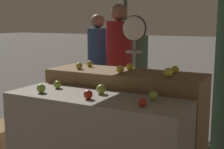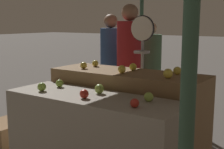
# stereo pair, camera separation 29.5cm
# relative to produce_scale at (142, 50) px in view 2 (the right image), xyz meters

# --- Properties ---
(display_counter_front) EXTENTS (1.65, 0.55, 0.89)m
(display_counter_front) POSITION_rel_produce_scale_xyz_m (0.21, -1.29, -0.74)
(display_counter_front) COLOR gray
(display_counter_front) RESTS_ON ground_plane
(display_counter_back) EXTENTS (1.65, 0.55, 1.03)m
(display_counter_back) POSITION_rel_produce_scale_xyz_m (0.21, -0.69, -0.68)
(display_counter_back) COLOR olive
(display_counter_back) RESTS_ON ground_plane
(apple_front_0) EXTENTS (0.08, 0.08, 0.08)m
(apple_front_0) POSITION_rel_produce_scale_xyz_m (-0.30, -1.40, -0.26)
(apple_front_0) COLOR #84AD3D
(apple_front_0) RESTS_ON display_counter_front
(apple_front_1) EXTENTS (0.08, 0.08, 0.08)m
(apple_front_1) POSITION_rel_produce_scale_xyz_m (0.21, -1.40, -0.26)
(apple_front_1) COLOR #AD281E
(apple_front_1) RESTS_ON display_counter_front
(apple_front_2) EXTENTS (0.07, 0.07, 0.07)m
(apple_front_2) POSITION_rel_produce_scale_xyz_m (0.71, -1.41, -0.26)
(apple_front_2) COLOR #AD281E
(apple_front_2) RESTS_ON display_counter_front
(apple_front_3) EXTENTS (0.08, 0.08, 0.08)m
(apple_front_3) POSITION_rel_produce_scale_xyz_m (-0.29, -1.17, -0.26)
(apple_front_3) COLOR #84AD3D
(apple_front_3) RESTS_ON display_counter_front
(apple_front_4) EXTENTS (0.09, 0.09, 0.09)m
(apple_front_4) POSITION_rel_produce_scale_xyz_m (0.21, -1.18, -0.26)
(apple_front_4) COLOR #8EB247
(apple_front_4) RESTS_ON display_counter_front
(apple_front_5) EXTENTS (0.08, 0.08, 0.08)m
(apple_front_5) POSITION_rel_produce_scale_xyz_m (0.71, -1.18, -0.26)
(apple_front_5) COLOR #8EB247
(apple_front_5) RESTS_ON display_counter_front
(apple_back_0) EXTENTS (0.07, 0.07, 0.07)m
(apple_back_0) POSITION_rel_produce_scale_xyz_m (-0.29, -0.79, -0.12)
(apple_back_0) COLOR gold
(apple_back_0) RESTS_ON display_counter_back
(apple_back_1) EXTENTS (0.08, 0.08, 0.08)m
(apple_back_1) POSITION_rel_produce_scale_xyz_m (0.22, -0.81, -0.12)
(apple_back_1) COLOR yellow
(apple_back_1) RESTS_ON display_counter_back
(apple_back_2) EXTENTS (0.09, 0.09, 0.09)m
(apple_back_2) POSITION_rel_produce_scale_xyz_m (0.71, -0.81, -0.12)
(apple_back_2) COLOR yellow
(apple_back_2) RESTS_ON display_counter_back
(apple_back_3) EXTENTS (0.07, 0.07, 0.07)m
(apple_back_3) POSITION_rel_produce_scale_xyz_m (-0.29, -0.58, -0.13)
(apple_back_3) COLOR gold
(apple_back_3) RESTS_ON display_counter_back
(apple_back_4) EXTENTS (0.08, 0.08, 0.08)m
(apple_back_4) POSITION_rel_produce_scale_xyz_m (0.22, -0.60, -0.12)
(apple_back_4) COLOR gold
(apple_back_4) RESTS_ON display_counter_back
(apple_back_5) EXTENTS (0.08, 0.08, 0.08)m
(apple_back_5) POSITION_rel_produce_scale_xyz_m (0.71, -0.58, -0.12)
(apple_back_5) COLOR gold
(apple_back_5) RESTS_ON display_counter_back
(produce_scale) EXTENTS (0.32, 0.20, 1.61)m
(produce_scale) POSITION_rel_produce_scale_xyz_m (0.00, 0.00, 0.00)
(produce_scale) COLOR #99999E
(produce_scale) RESTS_ON ground_plane
(person_vendor_at_scale) EXTENTS (0.45, 0.45, 1.78)m
(person_vendor_at_scale) POSITION_rel_produce_scale_xyz_m (-0.39, 0.36, -0.16)
(person_vendor_at_scale) COLOR #2D2D38
(person_vendor_at_scale) RESTS_ON ground_plane
(person_customer_left) EXTENTS (0.44, 0.44, 1.65)m
(person_customer_left) POSITION_rel_produce_scale_xyz_m (-0.91, 0.65, -0.23)
(person_customer_left) COLOR #2D2D38
(person_customer_left) RESTS_ON ground_plane
(person_customer_right) EXTENTS (0.45, 0.45, 1.54)m
(person_customer_right) POSITION_rel_produce_scale_xyz_m (-0.42, 1.04, -0.31)
(person_customer_right) COLOR #2D2D38
(person_customer_right) RESTS_ON ground_plane
(wooden_crate_side) EXTENTS (0.41, 0.41, 0.41)m
(wooden_crate_side) POSITION_rel_produce_scale_xyz_m (-1.05, -1.28, -0.98)
(wooden_crate_side) COLOR olive
(wooden_crate_side) RESTS_ON ground_plane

